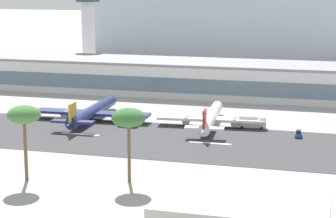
# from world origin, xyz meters

# --- Properties ---
(ground_plane) EXTENTS (1400.00, 1400.00, 0.00)m
(ground_plane) POSITION_xyz_m (0.00, 0.00, 0.00)
(ground_plane) COLOR #9E9E99
(runway_strip) EXTENTS (800.00, 41.10, 0.08)m
(runway_strip) POSITION_xyz_m (0.00, -0.33, 0.04)
(runway_strip) COLOR #38383A
(runway_strip) RESTS_ON ground_plane
(runway_centreline_dash_4) EXTENTS (12.00, 1.20, 0.01)m
(runway_centreline_dash_4) POSITION_xyz_m (-0.03, -0.33, 0.09)
(runway_centreline_dash_4) COLOR white
(runway_centreline_dash_4) RESTS_ON runway_strip
(runway_centreline_dash_5) EXTENTS (12.00, 1.20, 0.01)m
(runway_centreline_dash_5) POSITION_xyz_m (38.94, -0.33, 0.09)
(runway_centreline_dash_5) COLOR white
(runway_centreline_dash_5) RESTS_ON runway_strip
(terminal_building) EXTENTS (178.69, 27.54, 13.19)m
(terminal_building) POSITION_xyz_m (14.26, 73.94, 6.60)
(terminal_building) COLOR silver
(terminal_building) RESTS_ON ground_plane
(control_tower) EXTENTS (11.85, 11.85, 40.41)m
(control_tower) POSITION_xyz_m (-41.06, 106.24, 24.43)
(control_tower) COLOR silver
(control_tower) RESTS_ON ground_plane
(distant_hotel_block) EXTENTS (148.08, 30.89, 35.66)m
(distant_hotel_block) POSITION_xyz_m (-2.47, 206.57, 17.83)
(distant_hotel_block) COLOR #A8B2BC
(distant_hotel_block) RESTS_ON ground_plane
(airliner_gold_tail_gate_0) EXTENTS (38.29, 43.04, 8.98)m
(airliner_gold_tail_gate_0) POSITION_xyz_m (-3.68, 17.00, 2.86)
(airliner_gold_tail_gate_0) COLOR navy
(airliner_gold_tail_gate_0) RESTS_ON ground_plane
(airliner_red_tail_gate_1) EXTENTS (33.54, 40.92, 8.55)m
(airliner_red_tail_gate_1) POSITION_xyz_m (35.02, 19.01, 2.72)
(airliner_red_tail_gate_1) COLOR white
(airliner_red_tail_gate_1) RESTS_ON ground_plane
(service_baggage_tug_0) EXTENTS (1.90, 3.21, 2.20)m
(service_baggage_tug_0) POSITION_xyz_m (62.17, 12.94, 1.05)
(service_baggage_tug_0) COLOR #23569E
(service_baggage_tug_0) RESTS_ON ground_plane
(service_box_truck_1) EXTENTS (6.23, 3.23, 3.25)m
(service_box_truck_1) POSITION_xyz_m (9.90, 13.57, 1.79)
(service_box_truck_1) COLOR #B2231E
(service_box_truck_1) RESTS_ON ground_plane
(service_fuel_truck_2) EXTENTS (8.70, 3.50, 3.95)m
(service_fuel_truck_2) POSITION_xyz_m (47.60, 20.98, 2.03)
(service_fuel_truck_2) COLOR white
(service_fuel_truck_2) RESTS_ON ground_plane
(palm_tree_0) EXTENTS (7.66, 7.66, 16.93)m
(palm_tree_0) POSITION_xyz_m (28.54, -39.02, 14.59)
(palm_tree_0) COLOR brown
(palm_tree_0) RESTS_ON ground_plane
(palm_tree_2) EXTENTS (7.46, 7.46, 17.39)m
(palm_tree_2) POSITION_xyz_m (5.81, -44.44, 15.04)
(palm_tree_2) COLOR brown
(palm_tree_2) RESTS_ON ground_plane
(foreground_hangar) EXTENTS (30.21, 21.79, 6.97)m
(foreground_hangar) POSITION_xyz_m (57.81, -61.60, 3.48)
(foreground_hangar) COLOR #BCB7AD
(foreground_hangar) RESTS_ON ground_plane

